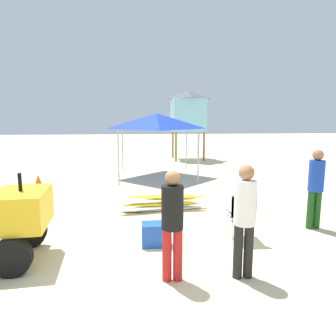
# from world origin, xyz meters

# --- Properties ---
(ground) EXTENTS (80.00, 80.00, 0.00)m
(ground) POSITION_xyz_m (0.00, 0.00, 0.00)
(ground) COLOR beige
(stacked_plastic_chairs) EXTENTS (0.48, 0.48, 1.02)m
(stacked_plastic_chairs) POSITION_xyz_m (1.86, 0.79, 0.60)
(stacked_plastic_chairs) COLOR white
(stacked_plastic_chairs) RESTS_ON ground
(surfboard_pile) EXTENTS (2.33, 0.80, 0.40)m
(surfboard_pile) POSITION_xyz_m (0.48, 2.88, 0.20)
(surfboard_pile) COLOR white
(surfboard_pile) RESTS_ON ground
(lifeguard_near_center) EXTENTS (0.32, 0.32, 1.73)m
(lifeguard_near_center) POSITION_xyz_m (1.42, -0.60, 1.00)
(lifeguard_near_center) COLOR black
(lifeguard_near_center) RESTS_ON ground
(lifeguard_near_right) EXTENTS (0.32, 0.32, 1.66)m
(lifeguard_near_right) POSITION_xyz_m (0.35, -0.58, 0.95)
(lifeguard_near_right) COLOR red
(lifeguard_near_right) RESTS_ON ground
(lifeguard_far_right) EXTENTS (0.32, 0.32, 1.73)m
(lifeguard_far_right) POSITION_xyz_m (3.64, 1.29, 1.00)
(lifeguard_far_right) COLOR #194C19
(lifeguard_far_right) RESTS_ON ground
(popup_canopy) EXTENTS (2.91, 2.91, 2.57)m
(popup_canopy) POSITION_xyz_m (0.60, 7.52, 2.25)
(popup_canopy) COLOR #B2B2B7
(popup_canopy) RESTS_ON ground
(lifeguard_tower) EXTENTS (1.98, 1.98, 3.87)m
(lifeguard_tower) POSITION_xyz_m (2.70, 12.72, 2.76)
(lifeguard_tower) COLOR olive
(lifeguard_tower) RESTS_ON ground
(traffic_cone_near) EXTENTS (0.36, 0.36, 0.52)m
(traffic_cone_near) POSITION_xyz_m (-3.47, 5.62, 0.26)
(traffic_cone_near) COLOR orange
(traffic_cone_near) RESTS_ON ground
(cooler_box) EXTENTS (0.49, 0.37, 0.43)m
(cooler_box) POSITION_xyz_m (0.16, 0.72, 0.21)
(cooler_box) COLOR blue
(cooler_box) RESTS_ON ground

